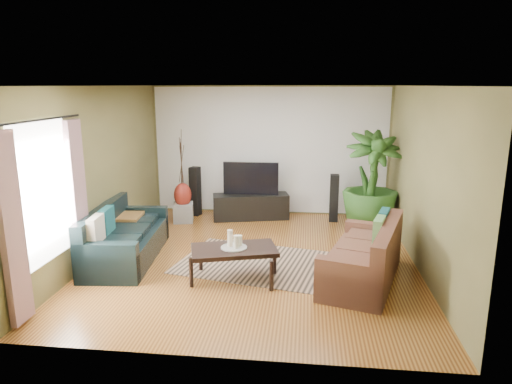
# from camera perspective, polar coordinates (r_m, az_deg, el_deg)

# --- Properties ---
(floor) EXTENTS (5.50, 5.50, 0.00)m
(floor) POSITION_cam_1_polar(r_m,az_deg,el_deg) (7.38, -0.18, -8.31)
(floor) COLOR #9E6428
(floor) RESTS_ON ground
(ceiling) EXTENTS (5.50, 5.50, 0.00)m
(ceiling) POSITION_cam_1_polar(r_m,az_deg,el_deg) (6.87, -0.19, 13.14)
(ceiling) COLOR white
(ceiling) RESTS_ON ground
(wall_back) EXTENTS (5.00, 0.00, 5.00)m
(wall_back) POSITION_cam_1_polar(r_m,az_deg,el_deg) (9.70, 1.70, 5.17)
(wall_back) COLOR olive
(wall_back) RESTS_ON ground
(wall_front) EXTENTS (5.00, 0.00, 5.00)m
(wall_front) POSITION_cam_1_polar(r_m,az_deg,el_deg) (4.37, -4.36, -5.01)
(wall_front) COLOR olive
(wall_front) RESTS_ON ground
(wall_left) EXTENTS (0.00, 5.50, 5.50)m
(wall_left) POSITION_cam_1_polar(r_m,az_deg,el_deg) (7.70, -19.03, 2.31)
(wall_left) COLOR olive
(wall_left) RESTS_ON ground
(wall_right) EXTENTS (0.00, 5.50, 5.50)m
(wall_right) POSITION_cam_1_polar(r_m,az_deg,el_deg) (7.16, 20.11, 1.46)
(wall_right) COLOR olive
(wall_right) RESTS_ON ground
(backwall_panel) EXTENTS (4.90, 0.00, 4.90)m
(backwall_panel) POSITION_cam_1_polar(r_m,az_deg,el_deg) (9.69, 1.69, 5.16)
(backwall_panel) COLOR white
(backwall_panel) RESTS_ON ground
(window_pane) EXTENTS (0.00, 1.80, 1.80)m
(window_pane) POSITION_cam_1_polar(r_m,az_deg,el_deg) (6.30, -25.04, -0.06)
(window_pane) COLOR white
(window_pane) RESTS_ON ground
(curtain_near) EXTENTS (0.08, 0.35, 2.20)m
(curtain_near) POSITION_cam_1_polar(r_m,az_deg,el_deg) (5.73, -28.21, -4.22)
(curtain_near) COLOR gray
(curtain_near) RESTS_ON ground
(curtain_far) EXTENTS (0.08, 0.35, 2.20)m
(curtain_far) POSITION_cam_1_polar(r_m,az_deg,el_deg) (6.96, -21.33, -0.65)
(curtain_far) COLOR gray
(curtain_far) RESTS_ON ground
(curtain_rod) EXTENTS (0.03, 1.90, 0.03)m
(curtain_rod) POSITION_cam_1_polar(r_m,az_deg,el_deg) (6.15, -25.46, 8.12)
(curtain_rod) COLOR black
(curtain_rod) RESTS_ON ground
(sofa_left) EXTENTS (1.08, 2.16, 0.85)m
(sofa_left) POSITION_cam_1_polar(r_m,az_deg,el_deg) (7.53, -15.91, -4.96)
(sofa_left) COLOR black
(sofa_left) RESTS_ON floor
(sofa_right) EXTENTS (1.37, 2.07, 0.85)m
(sofa_right) POSITION_cam_1_polar(r_m,az_deg,el_deg) (6.64, 13.16, -7.29)
(sofa_right) COLOR brown
(sofa_right) RESTS_ON floor
(area_rug) EXTENTS (2.61, 2.09, 0.01)m
(area_rug) POSITION_cam_1_polar(r_m,az_deg,el_deg) (7.21, -0.03, -8.81)
(area_rug) COLOR tan
(area_rug) RESTS_ON floor
(coffee_table) EXTENTS (1.32, 0.95, 0.48)m
(coffee_table) POSITION_cam_1_polar(r_m,az_deg,el_deg) (6.53, -2.75, -8.99)
(coffee_table) COLOR black
(coffee_table) RESTS_ON floor
(candle_tray) EXTENTS (0.37, 0.37, 0.02)m
(candle_tray) POSITION_cam_1_polar(r_m,az_deg,el_deg) (6.44, -2.77, -6.93)
(candle_tray) COLOR gray
(candle_tray) RESTS_ON coffee_table
(candle_tall) EXTENTS (0.08, 0.08, 0.24)m
(candle_tall) POSITION_cam_1_polar(r_m,az_deg,el_deg) (6.44, -3.27, -5.76)
(candle_tall) COLOR beige
(candle_tall) RESTS_ON candle_tray
(candle_mid) EXTENTS (0.08, 0.08, 0.18)m
(candle_mid) POSITION_cam_1_polar(r_m,az_deg,el_deg) (6.37, -2.48, -6.23)
(candle_mid) COLOR beige
(candle_mid) RESTS_ON candle_tray
(candle_short) EXTENTS (0.08, 0.08, 0.15)m
(candle_short) POSITION_cam_1_polar(r_m,az_deg,el_deg) (6.46, -2.08, -6.08)
(candle_short) COLOR #F0E9CB
(candle_short) RESTS_ON candle_tray
(tv_stand) EXTENTS (1.61, 0.80, 0.51)m
(tv_stand) POSITION_cam_1_polar(r_m,az_deg,el_deg) (9.44, -0.65, -1.82)
(tv_stand) COLOR black
(tv_stand) RESTS_ON floor
(television) EXTENTS (1.13, 0.06, 0.67)m
(television) POSITION_cam_1_polar(r_m,az_deg,el_deg) (9.33, -0.65, 1.72)
(television) COLOR black
(television) RESTS_ON tv_stand
(speaker_left) EXTENTS (0.23, 0.25, 1.04)m
(speaker_left) POSITION_cam_1_polar(r_m,az_deg,el_deg) (9.72, -7.60, 0.09)
(speaker_left) COLOR black
(speaker_left) RESTS_ON floor
(speaker_right) EXTENTS (0.18, 0.20, 0.97)m
(speaker_right) POSITION_cam_1_polar(r_m,az_deg,el_deg) (9.34, 9.72, -0.75)
(speaker_right) COLOR black
(speaker_right) RESTS_ON floor
(potted_plant) EXTENTS (1.26, 1.26, 1.89)m
(potted_plant) POSITION_cam_1_polar(r_m,az_deg,el_deg) (8.80, 14.19, 1.24)
(potted_plant) COLOR #254E1A
(potted_plant) RESTS_ON floor
(plant_pot) EXTENTS (0.35, 0.35, 0.27)m
(plant_pot) POSITION_cam_1_polar(r_m,az_deg,el_deg) (9.00, 13.90, -3.80)
(plant_pot) COLOR black
(plant_pot) RESTS_ON floor
(pedestal) EXTENTS (0.45, 0.45, 0.38)m
(pedestal) POSITION_cam_1_polar(r_m,az_deg,el_deg) (9.36, -9.07, -2.54)
(pedestal) COLOR gray
(pedestal) RESTS_ON floor
(vase) EXTENTS (0.35, 0.35, 0.49)m
(vase) POSITION_cam_1_polar(r_m,az_deg,el_deg) (9.27, -9.15, -0.36)
(vase) COLOR maroon
(vase) RESTS_ON pedestal
(side_table) EXTENTS (0.58, 0.58, 0.56)m
(side_table) POSITION_cam_1_polar(r_m,az_deg,el_deg) (8.13, -15.92, -4.68)
(side_table) COLOR brown
(side_table) RESTS_ON floor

